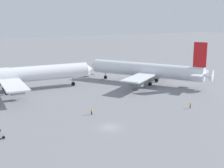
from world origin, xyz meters
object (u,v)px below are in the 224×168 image
(airliner_at_gate_left, at_px, (14,75))
(airliner_being_pushed, at_px, (147,70))
(pushback_tug, at_px, (82,73))
(ground_crew_marshaller_foreground, at_px, (190,105))
(ground_crew_wing_walker_right, at_px, (92,111))

(airliner_at_gate_left, height_order, airliner_being_pushed, airliner_being_pushed)
(airliner_at_gate_left, xyz_separation_m, pushback_tug, (29.61, 15.17, -4.22))
(pushback_tug, height_order, ground_crew_marshaller_foreground, pushback_tug)
(airliner_being_pushed, height_order, ground_crew_marshaller_foreground, airliner_being_pushed)
(airliner_being_pushed, height_order, pushback_tug, airliner_being_pushed)
(ground_crew_wing_walker_right, distance_m, ground_crew_marshaller_foreground, 27.03)
(airliner_being_pushed, bearing_deg, pushback_tug, 124.92)
(ground_crew_wing_walker_right, xyz_separation_m, ground_crew_marshaller_foreground, (26.17, -6.77, -0.06))
(airliner_at_gate_left, height_order, ground_crew_wing_walker_right, airliner_at_gate_left)
(ground_crew_wing_walker_right, bearing_deg, airliner_at_gate_left, 111.71)
(ground_crew_wing_walker_right, height_order, ground_crew_marshaller_foreground, ground_crew_wing_walker_right)
(ground_crew_marshaller_foreground, bearing_deg, ground_crew_wing_walker_right, 165.49)
(ground_crew_wing_walker_right, bearing_deg, pushback_tug, 71.79)
(airliner_at_gate_left, xyz_separation_m, ground_crew_wing_walker_right, (13.49, -33.87, -4.50))
(airliner_being_pushed, bearing_deg, ground_crew_marshaller_foreground, -101.45)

